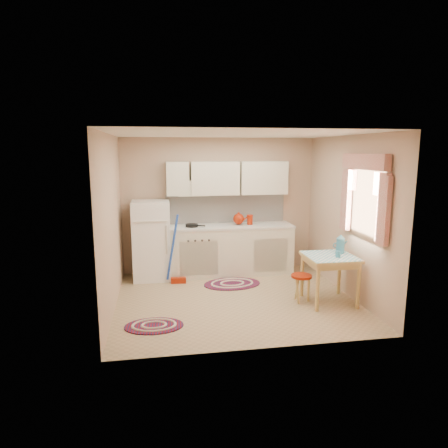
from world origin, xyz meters
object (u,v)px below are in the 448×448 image
at_px(base_cabinets, 231,251).
at_px(table, 329,279).
at_px(fridge, 152,240).
at_px(stool, 301,288).

relative_size(base_cabinets, table, 3.12).
relative_size(fridge, base_cabinets, 0.62).
distance_m(fridge, table, 3.11).
distance_m(fridge, base_cabinets, 1.47).
distance_m(base_cabinets, table, 2.05).
bearing_deg(fridge, stool, -34.18).
xyz_separation_m(fridge, base_cabinets, (1.44, 0.05, -0.26)).
height_order(fridge, stool, fridge).
height_order(fridge, base_cabinets, fridge).
height_order(base_cabinets, stool, base_cabinets).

